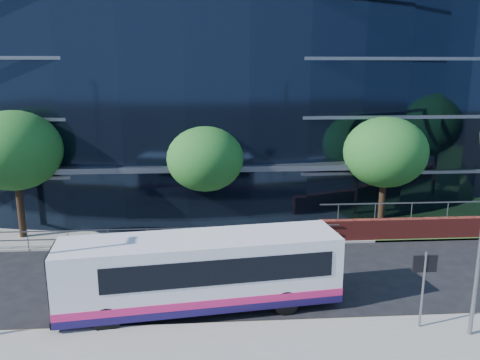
{
  "coord_description": "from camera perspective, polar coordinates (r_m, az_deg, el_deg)",
  "views": [
    {
      "loc": [
        -2.84,
        -16.0,
        8.9
      ],
      "look_at": [
        -1.17,
        8.0,
        3.32
      ],
      "focal_mm": 35.0,
      "sensor_mm": 36.0,
      "label": 1
    }
  ],
  "objects": [
    {
      "name": "ground",
      "position": [
        18.53,
        5.55,
        -15.71
      ],
      "size": [
        200.0,
        200.0,
        0.0
      ],
      "primitive_type": "plane",
      "color": "black",
      "rests_on": "ground"
    },
    {
      "name": "kerb",
      "position": [
        17.63,
        6.11,
        -17.03
      ],
      "size": [
        80.0,
        0.25,
        0.16
      ],
      "primitive_type": "cube",
      "color": "gray",
      "rests_on": "ground"
    },
    {
      "name": "yellow_line_outer",
      "position": [
        17.84,
        5.99,
        -16.91
      ],
      "size": [
        80.0,
        0.08,
        0.01
      ],
      "primitive_type": "cube",
      "color": "gold",
      "rests_on": "ground"
    },
    {
      "name": "yellow_line_inner",
      "position": [
        17.97,
        5.9,
        -16.68
      ],
      "size": [
        80.0,
        0.08,
        0.01
      ],
      "primitive_type": "cube",
      "color": "gold",
      "rests_on": "ground"
    },
    {
      "name": "far_forecourt",
      "position": [
        28.59,
        -10.16,
        -5.18
      ],
      "size": [
        50.0,
        8.0,
        0.1
      ],
      "primitive_type": "cube",
      "color": "gray",
      "rests_on": "ground"
    },
    {
      "name": "glass_office",
      "position": [
        36.88,
        -5.9,
        11.6
      ],
      "size": [
        44.0,
        23.1,
        16.0
      ],
      "color": "black",
      "rests_on": "ground"
    },
    {
      "name": "guard_railings",
      "position": [
        24.92,
        -15.8,
        -6.37
      ],
      "size": [
        24.0,
        0.05,
        1.1
      ],
      "color": "slate",
      "rests_on": "ground"
    },
    {
      "name": "apartment_block",
      "position": [
        81.12,
        22.12,
        13.7
      ],
      "size": [
        60.0,
        42.0,
        30.0
      ],
      "color": "#2D511E",
      "rests_on": "ground"
    },
    {
      "name": "street_sign",
      "position": [
        17.53,
        21.53,
        -10.55
      ],
      "size": [
        0.85,
        0.09,
        2.8
      ],
      "color": "slate",
      "rests_on": "pavement_near"
    },
    {
      "name": "tree_far_a",
      "position": [
        27.29,
        -25.82,
        3.25
      ],
      "size": [
        4.95,
        4.95,
        6.98
      ],
      "color": "black",
      "rests_on": "ground"
    },
    {
      "name": "tree_far_b",
      "position": [
        25.93,
        -4.27,
        2.61
      ],
      "size": [
        4.29,
        4.29,
        6.05
      ],
      "color": "black",
      "rests_on": "ground"
    },
    {
      "name": "tree_far_c",
      "position": [
        27.22,
        17.3,
        3.25
      ],
      "size": [
        4.62,
        4.62,
        6.51
      ],
      "color": "black",
      "rests_on": "ground"
    },
    {
      "name": "tree_dist_e",
      "position": [
        62.26,
        21.8,
        8.12
      ],
      "size": [
        4.62,
        4.62,
        6.51
      ],
      "color": "black",
      "rests_on": "ground"
    },
    {
      "name": "city_bus",
      "position": [
        18.12,
        -4.49,
        -11.03
      ],
      "size": [
        10.78,
        3.71,
        2.86
      ],
      "rotation": [
        0.0,
        0.0,
        0.12
      ],
      "color": "silver",
      "rests_on": "ground"
    }
  ]
}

